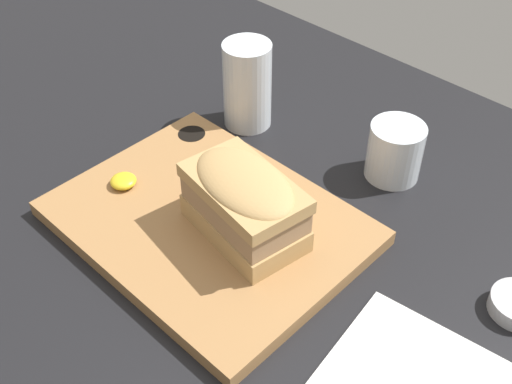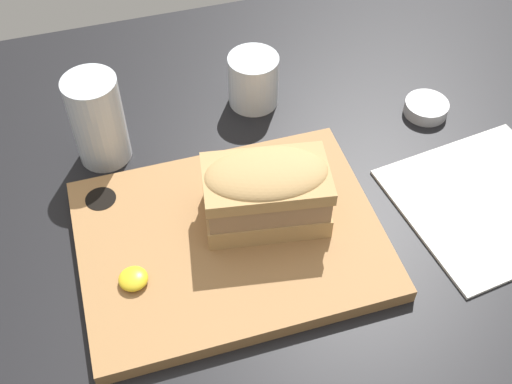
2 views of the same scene
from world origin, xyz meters
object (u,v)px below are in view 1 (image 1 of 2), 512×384
sandwich (244,201)px  wine_glass (395,152)px  serving_board (208,222)px  water_glass (247,90)px

sandwich → wine_glass: bearing=77.2°
serving_board → wine_glass: 24.39cm
serving_board → water_glass: 21.59cm
sandwich → water_glass: water_glass is taller
wine_glass → water_glass: bearing=-167.8°
water_glass → wine_glass: bearing=12.2°
serving_board → water_glass: water_glass is taller
sandwich → wine_glass: sandwich is taller
serving_board → wine_glass: size_ratio=4.60×
serving_board → water_glass: bearing=122.4°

